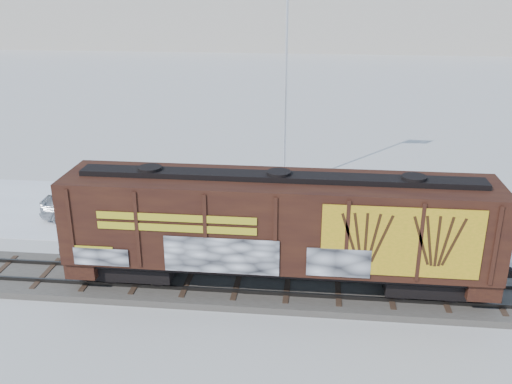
# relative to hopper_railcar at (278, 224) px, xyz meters

# --- Properties ---
(ground) EXTENTS (500.00, 500.00, 0.00)m
(ground) POSITION_rel_hopper_railcar_xyz_m (-1.60, 0.01, -2.94)
(ground) COLOR white
(ground) RESTS_ON ground
(rail_track) EXTENTS (50.00, 3.40, 0.43)m
(rail_track) POSITION_rel_hopper_railcar_xyz_m (-1.60, 0.01, -2.80)
(rail_track) COLOR #59544C
(rail_track) RESTS_ON ground
(parking_strip) EXTENTS (40.00, 8.00, 0.03)m
(parking_strip) POSITION_rel_hopper_railcar_xyz_m (-1.60, 7.51, -2.93)
(parking_strip) COLOR white
(parking_strip) RESTS_ON ground
(hopper_railcar) EXTENTS (16.26, 3.06, 4.54)m
(hopper_railcar) POSITION_rel_hopper_railcar_xyz_m (0.00, 0.00, 0.00)
(hopper_railcar) COLOR black
(hopper_railcar) RESTS_ON rail_track
(flagpole) EXTENTS (2.30, 0.90, 12.61)m
(flagpole) POSITION_rel_hopper_railcar_xyz_m (-0.38, 12.14, 1.80)
(flagpole) COLOR silver
(flagpole) RESTS_ON ground
(car_silver) EXTENTS (4.60, 2.03, 1.54)m
(car_silver) POSITION_rel_hopper_railcar_xyz_m (-10.26, 6.15, -2.14)
(car_silver) COLOR silver
(car_silver) RESTS_ON parking_strip
(car_white) EXTENTS (4.98, 3.09, 1.55)m
(car_white) POSITION_rel_hopper_railcar_xyz_m (-3.78, 8.05, -2.14)
(car_white) COLOR white
(car_white) RESTS_ON parking_strip
(car_dark) EXTENTS (4.81, 3.39, 1.29)m
(car_dark) POSITION_rel_hopper_railcar_xyz_m (1.07, 8.31, -2.27)
(car_dark) COLOR #21242A
(car_dark) RESTS_ON parking_strip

